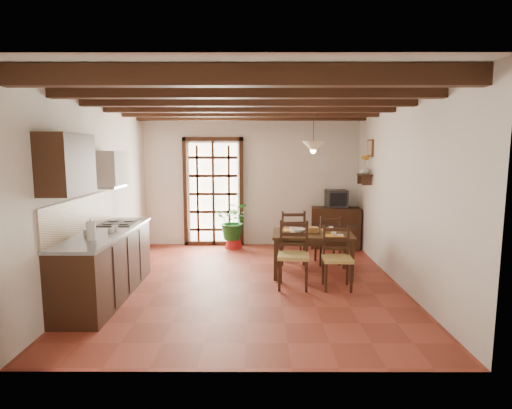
{
  "coord_description": "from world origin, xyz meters",
  "views": [
    {
      "loc": [
        0.12,
        -5.9,
        2.0
      ],
      "look_at": [
        0.1,
        0.4,
        1.15
      ],
      "focal_mm": 28.0,
      "sensor_mm": 36.0,
      "label": 1
    }
  ],
  "objects_px": {
    "dining_table": "(312,238)",
    "crt_tv": "(336,198)",
    "chair_near_left": "(293,267)",
    "chair_far_left": "(292,246)",
    "kitchen_counter": "(106,263)",
    "potted_plant": "(234,221)",
    "chair_far_right": "(328,248)",
    "chair_near_right": "(337,269)",
    "pendant_lamp": "(313,146)",
    "sideboard": "(335,228)"
  },
  "relations": [
    {
      "from": "dining_table",
      "to": "crt_tv",
      "type": "bearing_deg",
      "value": 71.89
    },
    {
      "from": "chair_near_left",
      "to": "chair_far_left",
      "type": "bearing_deg",
      "value": 92.55
    },
    {
      "from": "kitchen_counter",
      "to": "potted_plant",
      "type": "relative_size",
      "value": 1.1
    },
    {
      "from": "chair_far_right",
      "to": "potted_plant",
      "type": "xyz_separation_m",
      "value": [
        -1.74,
        1.14,
        0.3
      ]
    },
    {
      "from": "crt_tv",
      "to": "potted_plant",
      "type": "xyz_separation_m",
      "value": [
        -2.11,
        -0.04,
        -0.46
      ]
    },
    {
      "from": "chair_near_left",
      "to": "chair_near_right",
      "type": "height_order",
      "value": "chair_near_left"
    },
    {
      "from": "chair_far_right",
      "to": "chair_near_left",
      "type": "bearing_deg",
      "value": 52.44
    },
    {
      "from": "crt_tv",
      "to": "potted_plant",
      "type": "relative_size",
      "value": 0.21
    },
    {
      "from": "kitchen_counter",
      "to": "potted_plant",
      "type": "bearing_deg",
      "value": 60.24
    },
    {
      "from": "dining_table",
      "to": "chair_far_right",
      "type": "height_order",
      "value": "chair_far_right"
    },
    {
      "from": "chair_near_right",
      "to": "crt_tv",
      "type": "height_order",
      "value": "crt_tv"
    },
    {
      "from": "chair_far_left",
      "to": "pendant_lamp",
      "type": "bearing_deg",
      "value": 112.61
    },
    {
      "from": "dining_table",
      "to": "chair_far_left",
      "type": "bearing_deg",
      "value": 116.0
    },
    {
      "from": "crt_tv",
      "to": "pendant_lamp",
      "type": "relative_size",
      "value": 0.51
    },
    {
      "from": "chair_near_left",
      "to": "pendant_lamp",
      "type": "xyz_separation_m",
      "value": [
        0.36,
        0.72,
        1.77
      ]
    },
    {
      "from": "kitchen_counter",
      "to": "dining_table",
      "type": "relative_size",
      "value": 1.7
    },
    {
      "from": "chair_near_right",
      "to": "chair_far_left",
      "type": "relative_size",
      "value": 0.93
    },
    {
      "from": "crt_tv",
      "to": "chair_far_left",
      "type": "bearing_deg",
      "value": -133.64
    },
    {
      "from": "kitchen_counter",
      "to": "potted_plant",
      "type": "distance_m",
      "value": 3.2
    },
    {
      "from": "pendant_lamp",
      "to": "chair_far_left",
      "type": "bearing_deg",
      "value": 115.49
    },
    {
      "from": "dining_table",
      "to": "chair_near_left",
      "type": "height_order",
      "value": "chair_near_left"
    },
    {
      "from": "chair_far_left",
      "to": "pendant_lamp",
      "type": "distance_m",
      "value": 1.88
    },
    {
      "from": "chair_near_left",
      "to": "sideboard",
      "type": "distance_m",
      "value": 2.67
    },
    {
      "from": "chair_near_right",
      "to": "pendant_lamp",
      "type": "relative_size",
      "value": 1.07
    },
    {
      "from": "kitchen_counter",
      "to": "chair_near_right",
      "type": "distance_m",
      "value": 3.26
    },
    {
      "from": "pendant_lamp",
      "to": "chair_near_right",
      "type": "bearing_deg",
      "value": -70.51
    },
    {
      "from": "kitchen_counter",
      "to": "crt_tv",
      "type": "bearing_deg",
      "value": 37.32
    },
    {
      "from": "potted_plant",
      "to": "crt_tv",
      "type": "bearing_deg",
      "value": 1.15
    },
    {
      "from": "kitchen_counter",
      "to": "crt_tv",
      "type": "distance_m",
      "value": 4.68
    },
    {
      "from": "chair_near_left",
      "to": "sideboard",
      "type": "bearing_deg",
      "value": 72.39
    },
    {
      "from": "chair_near_left",
      "to": "chair_near_right",
      "type": "relative_size",
      "value": 1.08
    },
    {
      "from": "crt_tv",
      "to": "pendant_lamp",
      "type": "height_order",
      "value": "pendant_lamp"
    },
    {
      "from": "chair_near_right",
      "to": "crt_tv",
      "type": "distance_m",
      "value": 2.63
    },
    {
      "from": "sideboard",
      "to": "pendant_lamp",
      "type": "bearing_deg",
      "value": -105.74
    },
    {
      "from": "dining_table",
      "to": "chair_far_left",
      "type": "distance_m",
      "value": 0.78
    },
    {
      "from": "chair_far_left",
      "to": "potted_plant",
      "type": "distance_m",
      "value": 1.58
    },
    {
      "from": "sideboard",
      "to": "chair_near_right",
      "type": "bearing_deg",
      "value": -93.11
    },
    {
      "from": "kitchen_counter",
      "to": "pendant_lamp",
      "type": "xyz_separation_m",
      "value": [
        2.97,
        1.11,
        1.6
      ]
    },
    {
      "from": "kitchen_counter",
      "to": "chair_far_left",
      "type": "xyz_separation_m",
      "value": [
        2.7,
        1.68,
        -0.17
      ]
    },
    {
      "from": "sideboard",
      "to": "crt_tv",
      "type": "distance_m",
      "value": 0.61
    },
    {
      "from": "chair_near_right",
      "to": "kitchen_counter",
      "type": "bearing_deg",
      "value": -171.47
    },
    {
      "from": "dining_table",
      "to": "pendant_lamp",
      "type": "relative_size",
      "value": 1.57
    },
    {
      "from": "chair_far_right",
      "to": "potted_plant",
      "type": "height_order",
      "value": "potted_plant"
    },
    {
      "from": "crt_tv",
      "to": "potted_plant",
      "type": "height_order",
      "value": "potted_plant"
    },
    {
      "from": "crt_tv",
      "to": "potted_plant",
      "type": "bearing_deg",
      "value": 178.84
    },
    {
      "from": "dining_table",
      "to": "crt_tv",
      "type": "distance_m",
      "value": 2.0
    },
    {
      "from": "chair_far_right",
      "to": "potted_plant",
      "type": "relative_size",
      "value": 0.43
    },
    {
      "from": "crt_tv",
      "to": "chair_far_right",
      "type": "bearing_deg",
      "value": -109.6
    },
    {
      "from": "pendant_lamp",
      "to": "kitchen_counter",
      "type": "bearing_deg",
      "value": -159.45
    },
    {
      "from": "dining_table",
      "to": "crt_tv",
      "type": "relative_size",
      "value": 3.08
    }
  ]
}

